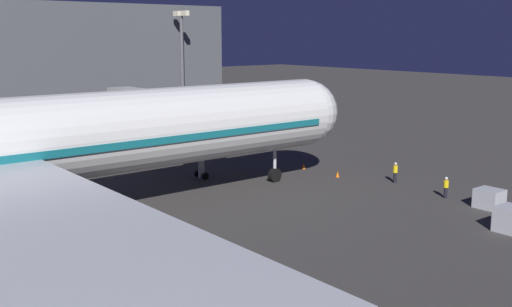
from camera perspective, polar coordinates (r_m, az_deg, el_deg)
The scene contains 9 objects.
ground_plane at distance 43.22m, azimuth -17.76°, elevation -6.28°, with size 320.00×320.00×0.00m, color #383533.
jet_bridge at distance 57.33m, azimuth -8.01°, elevation 4.21°, with size 18.34×3.40×7.30m.
apron_floodlight_mast at distance 75.92m, azimuth -6.92°, elevation 8.39°, with size 2.90×0.50×15.32m.
baggage_container_near_belt at distance 42.70m, azimuth 22.78°, elevation -5.68°, with size 1.69×1.83×1.64m, color #B7BABF.
baggage_container_far_row at distance 47.79m, azimuth 21.00°, elevation -3.96°, with size 1.82×1.63×1.42m, color #B7BABF.
ground_crew_near_nose_gear at distance 53.39m, azimuth 12.91°, elevation -1.66°, with size 0.40×0.40×1.79m.
ground_crew_marshaller_fwd at distance 49.50m, azimuth 17.35°, elevation -2.96°, with size 0.40×0.40×1.69m.
traffic_cone_nose_port at distance 54.76m, azimuth 7.64°, elevation -1.93°, with size 0.36×0.36×0.55m, color orange.
traffic_cone_nose_starboard at distance 57.79m, azimuth 4.48°, elevation -1.18°, with size 0.36×0.36×0.55m, color orange.
Camera 1 is at (-38.77, 14.47, 12.48)m, focal length 42.73 mm.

